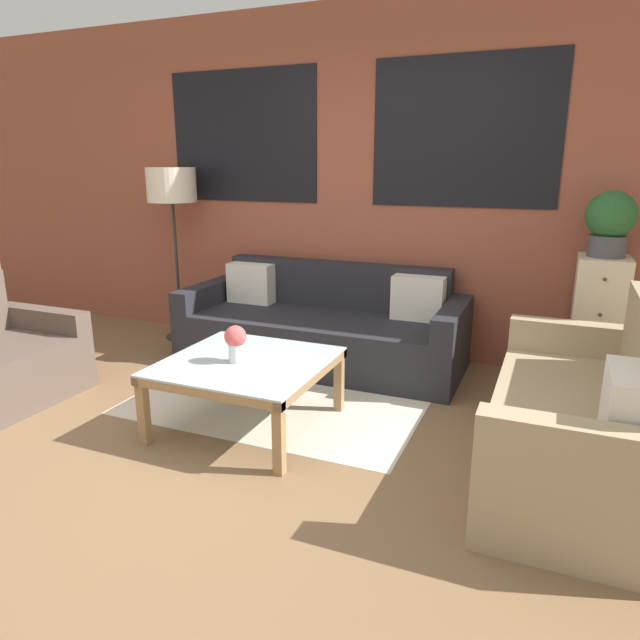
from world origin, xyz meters
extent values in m
plane|color=brown|center=(0.00, 0.00, 0.00)|extent=(16.00, 16.00, 0.00)
cube|color=brown|center=(0.00, 2.44, 1.40)|extent=(8.40, 0.08, 2.80)
cube|color=black|center=(-0.95, 2.39, 1.80)|extent=(1.40, 0.01, 1.10)
cube|color=black|center=(0.95, 2.39, 1.80)|extent=(1.40, 0.01, 1.10)
cube|color=beige|center=(0.02, 1.24, 0.00)|extent=(1.95, 1.57, 0.00)
cube|color=#232328|center=(-0.01, 1.82, 0.20)|extent=(1.93, 0.72, 0.40)
cube|color=#232328|center=(-0.01, 2.26, 0.39)|extent=(1.93, 0.16, 0.78)
cube|color=#232328|center=(-1.06, 1.90, 0.29)|extent=(0.16, 0.88, 0.58)
cube|color=#232328|center=(1.04, 1.90, 0.29)|extent=(0.16, 0.88, 0.58)
cube|color=silver|center=(-0.75, 2.10, 0.57)|extent=(0.40, 0.16, 0.34)
cube|color=silver|center=(0.73, 2.10, 0.57)|extent=(0.40, 0.16, 0.34)
cube|color=tan|center=(1.77, 0.84, 0.21)|extent=(0.64, 1.41, 0.42)
cube|color=tan|center=(1.85, 1.61, 0.31)|extent=(0.80, 0.14, 0.62)
cube|color=tan|center=(1.85, 0.06, 0.31)|extent=(0.80, 0.14, 0.62)
cube|color=silver|center=(2.01, 0.35, 0.59)|extent=(0.16, 0.40, 0.34)
cube|color=brown|center=(-1.66, 0.37, 0.20)|extent=(0.64, 0.66, 0.40)
cube|color=brown|center=(-1.74, 0.77, 0.28)|extent=(0.80, 0.14, 0.56)
cube|color=silver|center=(0.02, 0.67, 0.42)|extent=(0.94, 0.94, 0.01)
cube|color=#99754C|center=(0.02, 0.23, 0.39)|extent=(0.94, 0.05, 0.05)
cube|color=#99754C|center=(0.02, 1.12, 0.39)|extent=(0.94, 0.05, 0.05)
cube|color=#99754C|center=(-0.43, 0.67, 0.39)|extent=(0.05, 0.94, 0.05)
cube|color=#99754C|center=(0.47, 0.67, 0.39)|extent=(0.05, 0.94, 0.05)
cube|color=#99754C|center=(-0.42, 0.24, 0.21)|extent=(0.06, 0.06, 0.42)
cube|color=#99754C|center=(0.45, 0.24, 0.21)|extent=(0.06, 0.06, 0.42)
cube|color=#99754C|center=(-0.42, 1.11, 0.21)|extent=(0.06, 0.06, 0.42)
cube|color=#99754C|center=(0.45, 1.11, 0.21)|extent=(0.06, 0.06, 0.42)
cylinder|color=#2D2D2D|center=(-1.49, 2.07, 0.01)|extent=(0.28, 0.28, 0.02)
cylinder|color=#2D2D2D|center=(-1.49, 2.07, 0.63)|extent=(0.03, 0.03, 1.23)
cylinder|color=beige|center=(-1.49, 2.07, 1.39)|extent=(0.43, 0.43, 0.30)
cube|color=beige|center=(1.99, 2.16, 0.48)|extent=(0.33, 0.39, 0.96)
sphere|color=#38332D|center=(1.99, 1.96, 0.84)|extent=(0.02, 0.02, 0.02)
sphere|color=#38332D|center=(1.99, 1.96, 0.60)|extent=(0.02, 0.02, 0.02)
sphere|color=#38332D|center=(1.99, 1.96, 0.36)|extent=(0.02, 0.02, 0.02)
sphere|color=#38332D|center=(1.99, 1.96, 0.12)|extent=(0.02, 0.02, 0.02)
cylinder|color=#47474C|center=(1.99, 2.16, 1.03)|extent=(0.24, 0.24, 0.14)
sphere|color=#285B2D|center=(1.99, 2.16, 1.24)|extent=(0.32, 0.32, 0.32)
cylinder|color=silver|center=(-0.02, 0.62, 0.49)|extent=(0.09, 0.09, 0.11)
sphere|color=#CC4C4C|center=(-0.02, 0.62, 0.59)|extent=(0.13, 0.13, 0.13)
camera|label=1|loc=(1.69, -2.15, 1.57)|focal=32.00mm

